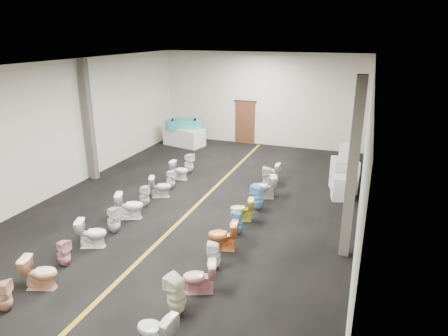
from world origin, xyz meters
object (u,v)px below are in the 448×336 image
at_px(appliance_crate_c, 346,168).
at_px(toilet_left_9, 170,179).
at_px(toilet_left_7, 144,196).
at_px(toilet_right_1, 156,331).
at_px(bathtub, 184,124).
at_px(toilet_left_11, 189,163).
at_px(toilet_right_5, 223,236).
at_px(toilet_right_10, 268,178).
at_px(toilet_left_6, 130,206).
at_px(toilet_right_9, 264,187).
at_px(toilet_left_10, 179,170).
at_px(appliance_crate_a, 342,188).
at_px(appliance_crate_b, 344,175).
at_px(display_table, 184,137).
at_px(toilet_left_5, 114,220).
at_px(toilet_left_1, 3,296).
at_px(toilet_left_2, 40,273).
at_px(toilet_right_4, 214,256).
at_px(toilet_left_4, 92,233).
at_px(toilet_right_3, 199,277).
at_px(toilet_right_11, 271,172).
at_px(toilet_left_3, 64,253).
at_px(toilet_left_8, 160,187).
at_px(appliance_crate_d, 349,155).
at_px(toilet_right_7, 242,209).
at_px(toilet_right_8, 257,197).

height_order(appliance_crate_c, toilet_left_9, appliance_crate_c).
height_order(toilet_left_7, toilet_right_1, toilet_right_1).
distance_m(bathtub, toilet_right_1, 13.60).
bearing_deg(toilet_right_1, toilet_left_11, -153.31).
height_order(toilet_right_5, toilet_right_10, toilet_right_10).
bearing_deg(toilet_right_10, toilet_left_6, -49.84).
relative_size(toilet_left_7, toilet_right_9, 0.89).
relative_size(toilet_left_6, toilet_left_10, 1.15).
xyz_separation_m(appliance_crate_a, appliance_crate_b, (0.00, 0.85, 0.18)).
bearing_deg(display_table, toilet_left_5, -77.07).
bearing_deg(toilet_right_9, toilet_left_1, -46.52).
distance_m(toilet_left_10, toilet_right_10, 3.44).
xyz_separation_m(toilet_left_2, toilet_left_11, (-0.12, 8.08, 0.02)).
relative_size(toilet_left_10, toilet_right_1, 0.93).
height_order(toilet_left_5, toilet_left_9, toilet_left_5).
height_order(toilet_left_1, toilet_left_10, toilet_left_10).
xyz_separation_m(toilet_left_6, toilet_left_9, (0.04, 2.59, -0.06)).
bearing_deg(display_table, toilet_right_4, -61.09).
height_order(toilet_left_4, toilet_right_3, toilet_left_4).
distance_m(toilet_left_1, toilet_left_6, 4.56).
xyz_separation_m(toilet_right_3, toilet_right_10, (-0.08, 6.40, 0.05)).
bearing_deg(toilet_left_11, toilet_right_9, -101.97).
xyz_separation_m(toilet_left_6, toilet_right_9, (3.44, 2.88, -0.01)).
distance_m(display_table, toilet_left_5, 9.24).
bearing_deg(toilet_left_9, bathtub, 8.80).
height_order(toilet_left_2, toilet_left_7, toilet_left_2).
bearing_deg(toilet_left_1, toilet_right_5, -62.59).
height_order(appliance_crate_b, toilet_right_11, appliance_crate_b).
height_order(appliance_crate_c, toilet_left_11, toilet_left_11).
xyz_separation_m(toilet_left_3, toilet_left_4, (0.06, 1.00, 0.04)).
distance_m(toilet_left_8, toilet_right_3, 5.57).
relative_size(toilet_left_5, toilet_left_10, 1.11).
bearing_deg(appliance_crate_d, appliance_crate_a, -90.00).
xyz_separation_m(toilet_left_1, toilet_left_7, (0.01, 5.46, 0.02)).
bearing_deg(toilet_left_10, toilet_right_5, -143.17).
bearing_deg(toilet_right_7, toilet_right_10, 163.68).
bearing_deg(bathtub, toilet_left_1, -102.02).
bearing_deg(toilet_right_1, toilet_right_9, -175.10).
relative_size(appliance_crate_d, toilet_left_7, 1.28).
distance_m(appliance_crate_c, toilet_left_3, 10.55).
relative_size(toilet_left_6, toilet_right_11, 1.17).
relative_size(toilet_left_10, toilet_right_7, 0.99).
bearing_deg(toilet_right_4, toilet_left_4, -102.84).
relative_size(toilet_left_7, toilet_right_11, 1.02).
distance_m(toilet_left_11, toilet_right_3, 7.85).
height_order(toilet_right_8, toilet_right_10, toilet_right_8).
bearing_deg(toilet_right_4, toilet_left_8, -151.23).
height_order(toilet_left_3, toilet_right_9, toilet_right_9).
bearing_deg(toilet_left_6, appliance_crate_d, -61.62).
distance_m(toilet_left_3, toilet_left_6, 2.81).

